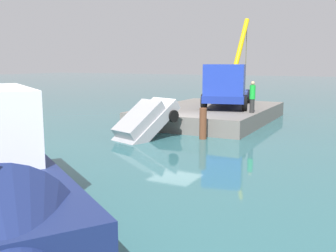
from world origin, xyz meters
name	(u,v)px	position (x,y,z in m)	size (l,w,h in m)	color
ground	(175,134)	(0.00, 0.00, 0.00)	(200.00, 200.00, 0.00)	#2D6066
dock	(211,114)	(-5.50, 0.00, 0.49)	(10.99, 7.40, 0.98)	slate
crane_truck	(227,87)	(-5.43, 1.10, 2.37)	(8.88, 4.10, 6.34)	navy
dock_worker	(252,97)	(-3.62, 3.30, 1.95)	(0.34, 0.34, 1.88)	#2A2A2A
salvaged_car	(140,127)	(2.20, -0.94, 0.66)	(4.42, 3.12, 3.13)	#99999E
piling_near	(145,121)	(0.60, -1.58, 0.73)	(0.32, 0.32, 1.46)	brown
piling_mid	(203,124)	(0.62, 1.91, 0.81)	(0.37, 0.37, 1.62)	brown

